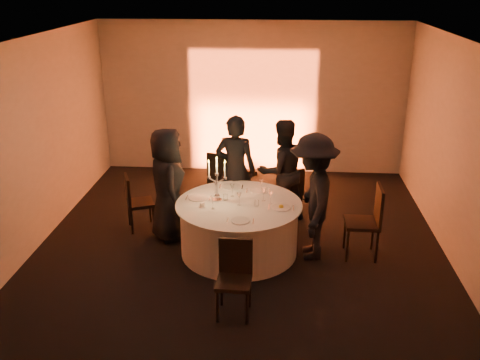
# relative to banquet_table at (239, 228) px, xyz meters

# --- Properties ---
(floor) EXTENTS (7.00, 7.00, 0.00)m
(floor) POSITION_rel_banquet_table_xyz_m (0.00, 0.00, -0.38)
(floor) COLOR black
(floor) RESTS_ON ground
(ceiling) EXTENTS (7.00, 7.00, 0.00)m
(ceiling) POSITION_rel_banquet_table_xyz_m (0.00, 0.00, 2.62)
(ceiling) COLOR silver
(ceiling) RESTS_ON wall_back
(wall_back) EXTENTS (7.00, 0.00, 7.00)m
(wall_back) POSITION_rel_banquet_table_xyz_m (0.00, 3.50, 1.12)
(wall_back) COLOR beige
(wall_back) RESTS_ON floor
(wall_front) EXTENTS (7.00, 0.00, 7.00)m
(wall_front) POSITION_rel_banquet_table_xyz_m (0.00, -3.50, 1.12)
(wall_front) COLOR beige
(wall_front) RESTS_ON floor
(wall_left) EXTENTS (0.00, 7.00, 7.00)m
(wall_left) POSITION_rel_banquet_table_xyz_m (-3.00, 0.00, 1.12)
(wall_left) COLOR beige
(wall_left) RESTS_ON floor
(wall_right) EXTENTS (0.00, 7.00, 7.00)m
(wall_right) POSITION_rel_banquet_table_xyz_m (3.00, 0.00, 1.12)
(wall_right) COLOR beige
(wall_right) RESTS_ON floor
(uplighter_fixture) EXTENTS (0.25, 0.12, 0.10)m
(uplighter_fixture) POSITION_rel_banquet_table_xyz_m (0.00, 3.20, -0.33)
(uplighter_fixture) COLOR black
(uplighter_fixture) RESTS_ON floor
(banquet_table) EXTENTS (1.80, 1.80, 0.77)m
(banquet_table) POSITION_rel_banquet_table_xyz_m (0.00, 0.00, 0.00)
(banquet_table) COLOR black
(banquet_table) RESTS_ON floor
(chair_left) EXTENTS (0.52, 0.52, 0.91)m
(chair_left) POSITION_rel_banquet_table_xyz_m (-1.68, 0.63, 0.12)
(chair_left) COLOR black
(chair_left) RESTS_ON floor
(chair_back_left) EXTENTS (0.56, 0.56, 1.06)m
(chair_back_left) POSITION_rel_banquet_table_xyz_m (-0.38, 1.42, 0.22)
(chair_back_left) COLOR black
(chair_back_left) RESTS_ON floor
(chair_back_right) EXTENTS (0.50, 0.50, 0.84)m
(chair_back_right) POSITION_rel_banquet_table_xyz_m (0.76, 1.32, 0.09)
(chair_back_right) COLOR black
(chair_back_right) RESTS_ON floor
(chair_right) EXTENTS (0.48, 0.48, 1.07)m
(chair_right) POSITION_rel_banquet_table_xyz_m (1.83, 0.02, 0.22)
(chair_right) COLOR black
(chair_right) RESTS_ON floor
(chair_front) EXTENTS (0.42, 0.42, 0.92)m
(chair_front) POSITION_rel_banquet_table_xyz_m (0.06, -1.46, 0.13)
(chair_front) COLOR black
(chair_front) RESTS_ON floor
(guest_left) EXTENTS (0.81, 0.98, 1.73)m
(guest_left) POSITION_rel_banquet_table_xyz_m (-1.10, 0.40, 0.48)
(guest_left) COLOR black
(guest_left) RESTS_ON floor
(guest_back_left) EXTENTS (0.70, 0.51, 1.79)m
(guest_back_left) POSITION_rel_banquet_table_xyz_m (-0.14, 1.04, 0.51)
(guest_back_left) COLOR black
(guest_back_left) RESTS_ON floor
(guest_back_right) EXTENTS (1.02, 0.94, 1.69)m
(guest_back_right) POSITION_rel_banquet_table_xyz_m (0.59, 1.19, 0.46)
(guest_back_right) COLOR black
(guest_back_right) RESTS_ON floor
(guest_right) EXTENTS (0.69, 1.19, 1.82)m
(guest_right) POSITION_rel_banquet_table_xyz_m (1.03, -0.02, 0.52)
(guest_right) COLOR black
(guest_right) RESTS_ON floor
(plate_left) EXTENTS (0.36, 0.28, 0.01)m
(plate_left) POSITION_rel_banquet_table_xyz_m (-0.60, 0.14, 0.39)
(plate_left) COLOR white
(plate_left) RESTS_ON banquet_table
(plate_back_left) EXTENTS (0.36, 0.29, 0.01)m
(plate_back_left) POSITION_rel_banquet_table_xyz_m (-0.17, 0.61, 0.39)
(plate_back_left) COLOR white
(plate_back_left) RESTS_ON banquet_table
(plate_back_right) EXTENTS (0.36, 0.25, 0.01)m
(plate_back_right) POSITION_rel_banquet_table_xyz_m (0.25, 0.47, 0.39)
(plate_back_right) COLOR white
(plate_back_right) RESTS_ON banquet_table
(plate_right) EXTENTS (0.36, 0.27, 0.08)m
(plate_right) POSITION_rel_banquet_table_xyz_m (0.60, -0.11, 0.40)
(plate_right) COLOR white
(plate_right) RESTS_ON banquet_table
(plate_front) EXTENTS (0.36, 0.25, 0.01)m
(plate_front) POSITION_rel_banquet_table_xyz_m (0.06, -0.57, 0.39)
(plate_front) COLOR white
(plate_front) RESTS_ON banquet_table
(coffee_cup) EXTENTS (0.11, 0.11, 0.07)m
(coffee_cup) POSITION_rel_banquet_table_xyz_m (-0.50, -0.15, 0.42)
(coffee_cup) COLOR white
(coffee_cup) RESTS_ON banquet_table
(candelabra) EXTENTS (0.28, 0.14, 0.67)m
(candelabra) POSITION_rel_banquet_table_xyz_m (-0.32, 0.08, 0.62)
(candelabra) COLOR silver
(candelabra) RESTS_ON banquet_table
(wine_glass_a) EXTENTS (0.07, 0.07, 0.19)m
(wine_glass_a) POSITION_rel_banquet_table_xyz_m (0.30, 0.45, 0.52)
(wine_glass_a) COLOR white
(wine_glass_a) RESTS_ON banquet_table
(wine_glass_b) EXTENTS (0.07, 0.07, 0.19)m
(wine_glass_b) POSITION_rel_banquet_table_xyz_m (0.45, 0.01, 0.52)
(wine_glass_b) COLOR white
(wine_glass_b) RESTS_ON banquet_table
(wine_glass_c) EXTENTS (0.07, 0.07, 0.19)m
(wine_glass_c) POSITION_rel_banquet_table_xyz_m (-0.35, -0.21, 0.52)
(wine_glass_c) COLOR white
(wine_glass_c) RESTS_ON banquet_table
(wine_glass_d) EXTENTS (0.07, 0.07, 0.19)m
(wine_glass_d) POSITION_rel_banquet_table_xyz_m (-0.12, 0.25, 0.52)
(wine_glass_d) COLOR white
(wine_glass_d) RESTS_ON banquet_table
(wine_glass_e) EXTENTS (0.07, 0.07, 0.19)m
(wine_glass_e) POSITION_rel_banquet_table_xyz_m (-0.37, 0.37, 0.52)
(wine_glass_e) COLOR white
(wine_glass_e) RESTS_ON banquet_table
(wine_glass_f) EXTENTS (0.07, 0.07, 0.19)m
(wine_glass_f) POSITION_rel_banquet_table_xyz_m (0.01, -0.06, 0.52)
(wine_glass_f) COLOR white
(wine_glass_f) RESTS_ON banquet_table
(wine_glass_g) EXTENTS (0.07, 0.07, 0.19)m
(wine_glass_g) POSITION_rel_banquet_table_xyz_m (0.35, 0.12, 0.52)
(wine_glass_g) COLOR white
(wine_glass_g) RESTS_ON banquet_table
(tumbler_a) EXTENTS (0.07, 0.07, 0.09)m
(tumbler_a) POSITION_rel_banquet_table_xyz_m (0.36, 0.40, 0.43)
(tumbler_a) COLOR white
(tumbler_a) RESTS_ON banquet_table
(tumbler_b) EXTENTS (0.07, 0.07, 0.09)m
(tumbler_b) POSITION_rel_banquet_table_xyz_m (0.26, -0.08, 0.43)
(tumbler_b) COLOR white
(tumbler_b) RESTS_ON banquet_table
(tumbler_c) EXTENTS (0.07, 0.07, 0.09)m
(tumbler_c) POSITION_rel_banquet_table_xyz_m (-0.20, 0.11, 0.43)
(tumbler_c) COLOR white
(tumbler_c) RESTS_ON banquet_table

